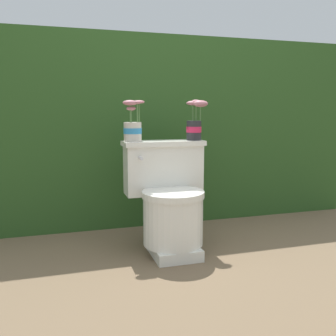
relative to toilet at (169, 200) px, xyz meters
name	(u,v)px	position (x,y,z in m)	size (l,w,h in m)	color
ground_plane	(187,252)	(0.09, -0.08, -0.31)	(12.00, 12.00, 0.00)	brown
hedge_backdrop	(149,130)	(0.09, 0.86, 0.38)	(3.18, 0.70, 1.39)	#284C1E
toilet	(169,200)	(0.00, 0.00, 0.00)	(0.51, 0.48, 0.66)	silver
potted_plant_left	(133,127)	(-0.19, 0.14, 0.44)	(0.14, 0.12, 0.25)	beige
potted_plant_midleft	(195,123)	(0.21, 0.13, 0.46)	(0.14, 0.10, 0.26)	#262628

